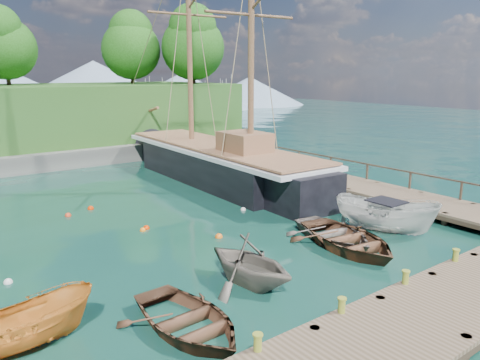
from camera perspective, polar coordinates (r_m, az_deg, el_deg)
The scene contains 20 objects.
ground at distance 17.95m, azimuth 1.74°, elevation -10.30°, with size 160.00×160.00×0.00m, color #123D31.
dock_near at distance 15.41m, azimuth 23.87°, elevation -13.85°, with size 20.00×3.20×1.10m.
dock_east at distance 30.25m, azimuth 10.43°, elevation 0.09°, with size 3.20×24.00×1.10m.
bollard_1 at distance 14.07m, azimuth 12.13°, elevation -17.66°, with size 0.26×0.26×0.45m, color olive.
bollard_2 at distance 16.22m, azimuth 19.31°, elevation -13.76°, with size 0.26×0.26×0.45m, color olive.
bollard_3 at distance 18.61m, azimuth 24.56°, elevation -10.68°, with size 0.26×0.26×0.45m, color olive.
rowboat_0 at distance 13.90m, azimuth -6.36°, elevation -17.82°, with size 3.06×4.29×0.89m, color #513221.
rowboat_1 at distance 16.44m, azimuth 1.17°, elevation -12.58°, with size 3.12×3.61×1.90m, color #6E665A.
rowboat_2 at distance 19.98m, azimuth 13.01°, elevation -8.16°, with size 3.58×5.01×1.04m, color brown.
rowboat_3 at distance 20.75m, azimuth 11.32°, elevation -7.26°, with size 3.09×4.32×0.90m, color #685C54.
motorboat_orange at distance 14.20m, azimuth -25.08°, elevation -18.38°, with size 1.48×3.94×1.52m, color orange.
cabin_boat_white at distance 22.50m, azimuth 17.18°, elevation -5.98°, with size 1.77×4.70×1.82m, color silver.
schooner at distance 31.00m, azimuth -2.60°, elevation 1.74°, with size 5.37×25.83×18.62m.
mooring_buoy_0 at distance 18.36m, azimuth -26.41°, elevation -11.19°, with size 0.30×0.30×0.30m, color silver.
mooring_buoy_1 at distance 22.00m, azimuth -11.76°, elevation -6.10°, with size 0.28×0.28×0.28m, color orange.
mooring_buoy_2 at distance 22.26m, azimuth -11.35°, elevation -5.85°, with size 0.30×0.30×0.30m, color #ED3400.
mooring_buoy_3 at distance 24.66m, azimuth 0.40°, elevation -3.70°, with size 0.29×0.29×0.29m, color white.
mooring_buoy_4 at distance 25.22m, azimuth -20.22°, elevation -4.16°, with size 0.32×0.32×0.32m, color red.
mooring_buoy_5 at distance 26.09m, azimuth -17.74°, elevation -3.40°, with size 0.32×0.32×0.32m, color #E93100.
mooring_buoy_7 at distance 20.74m, azimuth -2.60°, elevation -7.02°, with size 0.34×0.34×0.34m, color orange.
Camera 1 is at (-10.37, -12.81, 7.12)m, focal length 35.00 mm.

